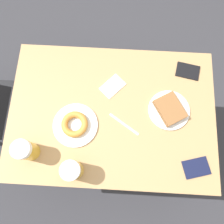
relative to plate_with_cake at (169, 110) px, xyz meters
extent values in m
plane|color=#333338|center=(-0.03, 0.30, -0.74)|extent=(8.00, 8.00, 0.00)
cube|color=tan|center=(-0.03, 0.30, -0.03)|extent=(0.76, 1.09, 0.03)
cylinder|color=black|center=(-0.37, -0.21, -0.39)|extent=(0.04, 0.04, 0.69)
cylinder|color=black|center=(0.31, -0.21, -0.39)|extent=(0.04, 0.04, 0.69)
cylinder|color=black|center=(-0.37, 0.80, -0.39)|extent=(0.04, 0.04, 0.69)
cylinder|color=black|center=(0.31, 0.80, -0.39)|extent=(0.04, 0.04, 0.69)
cylinder|color=black|center=(-0.15, 0.92, -0.51)|extent=(0.03, 0.03, 0.45)
cylinder|color=black|center=(0.20, 0.92, -0.51)|extent=(0.03, 0.03, 0.45)
cylinder|color=white|center=(0.00, 0.00, -0.01)|extent=(0.22, 0.22, 0.01)
cube|color=brown|center=(0.00, 0.00, 0.01)|extent=(0.19, 0.18, 0.03)
cylinder|color=white|center=(-0.11, 0.48, -0.01)|extent=(0.23, 0.23, 0.01)
torus|color=#D18938|center=(-0.11, 0.48, 0.01)|extent=(0.14, 0.14, 0.03)
cylinder|color=gold|center=(-0.25, 0.69, 0.04)|extent=(0.09, 0.09, 0.12)
cylinder|color=white|center=(-0.25, 0.69, 0.12)|extent=(0.09, 0.09, 0.03)
cylinder|color=gold|center=(-0.33, 0.46, 0.04)|extent=(0.09, 0.09, 0.12)
cylinder|color=white|center=(-0.33, 0.46, 0.12)|extent=(0.09, 0.09, 0.03)
cube|color=white|center=(0.12, 0.30, -0.01)|extent=(0.15, 0.15, 0.00)
cube|color=silver|center=(-0.09, 0.23, -0.02)|extent=(0.11, 0.16, 0.00)
cube|color=black|center=(0.23, -0.11, -0.01)|extent=(0.11, 0.14, 0.01)
cube|color=#141938|center=(-0.29, -0.13, -0.01)|extent=(0.12, 0.14, 0.01)
camera|label=1|loc=(-0.33, 0.28, 1.09)|focal=35.00mm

